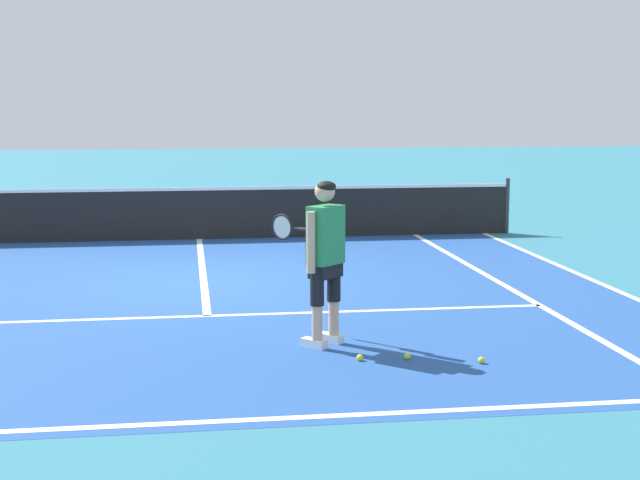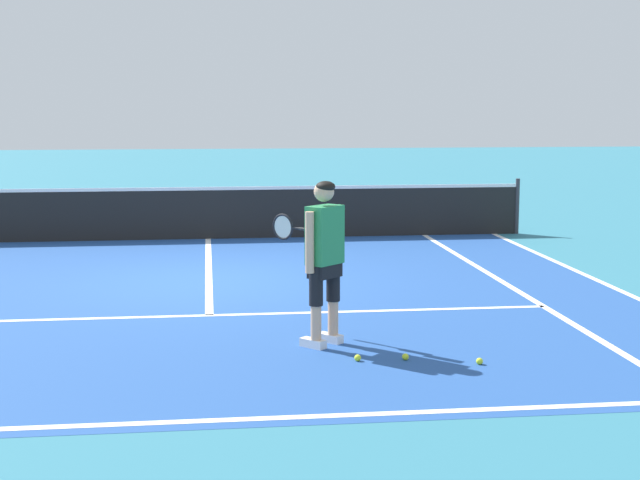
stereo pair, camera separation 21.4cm
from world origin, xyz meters
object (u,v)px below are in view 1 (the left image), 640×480
object	(u,v)px
tennis_player	(324,251)
tennis_ball_near_feet	(481,360)
tennis_ball_mid_court	(407,356)
tennis_ball_by_baseline	(360,358)

from	to	relation	value
tennis_player	tennis_ball_near_feet	xyz separation A→B (m)	(1.40, -0.91, -0.96)
tennis_ball_mid_court	tennis_player	bearing A→B (deg)	137.34
tennis_ball_by_baseline	tennis_ball_mid_court	world-z (taller)	same
tennis_ball_near_feet	tennis_ball_by_baseline	bearing A→B (deg)	167.30
tennis_player	tennis_ball_near_feet	world-z (taller)	tennis_player
tennis_player	tennis_ball_by_baseline	xyz separation A→B (m)	(0.26, -0.66, -0.96)
tennis_player	tennis_ball_near_feet	bearing A→B (deg)	-33.04
tennis_player	tennis_ball_near_feet	distance (m)	1.93
tennis_player	tennis_ball_by_baseline	distance (m)	1.19
tennis_ball_mid_court	tennis_ball_by_baseline	bearing A→B (deg)	177.95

